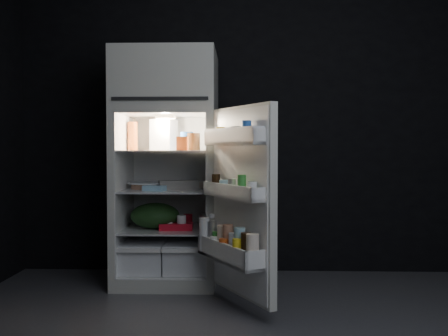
{
  "coord_description": "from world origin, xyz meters",
  "views": [
    {
      "loc": [
        -0.14,
        -2.72,
        1.04
      ],
      "look_at": [
        -0.26,
        1.0,
        0.9
      ],
      "focal_mm": 42.0,
      "sensor_mm": 36.0,
      "label": 1
    }
  ],
  "objects_px": {
    "fridge_door": "(238,205)",
    "yogurt_tray": "(176,227)",
    "milk_jug": "(164,135)",
    "egg_carton": "(178,185)",
    "refrigerator": "(167,159)"
  },
  "relations": [
    {
      "from": "fridge_door",
      "to": "yogurt_tray",
      "type": "height_order",
      "value": "fridge_door"
    },
    {
      "from": "fridge_door",
      "to": "milk_jug",
      "type": "relative_size",
      "value": 5.08
    },
    {
      "from": "egg_carton",
      "to": "yogurt_tray",
      "type": "height_order",
      "value": "egg_carton"
    },
    {
      "from": "refrigerator",
      "to": "fridge_door",
      "type": "relative_size",
      "value": 1.46
    },
    {
      "from": "fridge_door",
      "to": "yogurt_tray",
      "type": "distance_m",
      "value": 0.77
    },
    {
      "from": "fridge_door",
      "to": "milk_jug",
      "type": "distance_m",
      "value": 1.07
    },
    {
      "from": "milk_jug",
      "to": "yogurt_tray",
      "type": "distance_m",
      "value": 0.73
    },
    {
      "from": "fridge_door",
      "to": "egg_carton",
      "type": "xyz_separation_m",
      "value": [
        -0.46,
        0.64,
        0.08
      ]
    },
    {
      "from": "refrigerator",
      "to": "milk_jug",
      "type": "distance_m",
      "value": 0.2
    },
    {
      "from": "refrigerator",
      "to": "yogurt_tray",
      "type": "distance_m",
      "value": 0.53
    },
    {
      "from": "milk_jug",
      "to": "egg_carton",
      "type": "xyz_separation_m",
      "value": [
        0.13,
        -0.12,
        -0.38
      ]
    },
    {
      "from": "refrigerator",
      "to": "egg_carton",
      "type": "xyz_separation_m",
      "value": [
        0.09,
        -0.07,
        -0.19
      ]
    },
    {
      "from": "fridge_door",
      "to": "milk_jug",
      "type": "xyz_separation_m",
      "value": [
        -0.59,
        0.76,
        0.47
      ]
    },
    {
      "from": "fridge_door",
      "to": "egg_carton",
      "type": "distance_m",
      "value": 0.79
    },
    {
      "from": "refrigerator",
      "to": "yogurt_tray",
      "type": "xyz_separation_m",
      "value": [
        0.08,
        -0.14,
        -0.5
      ]
    }
  ]
}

